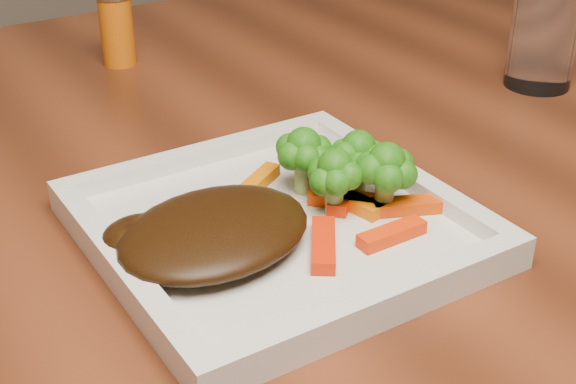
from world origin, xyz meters
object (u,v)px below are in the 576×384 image
plate (277,230)px  steak (215,232)px  spice_shaker (117,26)px  drinking_glass (544,33)px

plate → steak: size_ratio=1.81×
spice_shaker → plate: bearing=-95.8°
drinking_glass → plate: bearing=-164.2°
steak → spice_shaker: bearing=77.1°
spice_shaker → drinking_glass: size_ratio=0.77×
plate → drinking_glass: size_ratio=2.25×
steak → drinking_glass: bearing=14.7°
spice_shaker → drinking_glass: drinking_glass is taller
spice_shaker → drinking_glass: bearing=-40.4°
plate → steak: steak is taller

